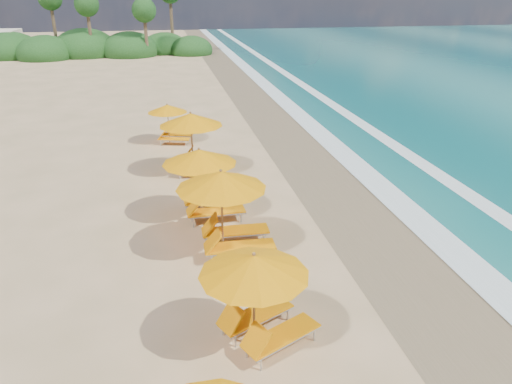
{
  "coord_description": "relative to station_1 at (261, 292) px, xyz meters",
  "views": [
    {
      "loc": [
        -2.78,
        -14.3,
        7.38
      ],
      "look_at": [
        0.0,
        0.0,
        1.2
      ],
      "focal_mm": 34.11,
      "sensor_mm": 36.0,
      "label": 1
    }
  ],
  "objects": [
    {
      "name": "station_4",
      "position": [
        -0.48,
        11.07,
        0.16
      ],
      "size": [
        3.34,
        3.24,
        2.67
      ],
      "rotation": [
        0.0,
        0.0,
        -0.28
      ],
      "color": "olive",
      "rests_on": "ground"
    },
    {
      "name": "station_3",
      "position": [
        -0.52,
        6.71,
        0.08
      ],
      "size": [
        2.76,
        2.56,
        2.52
      ],
      "rotation": [
        0.0,
        0.0,
        0.04
      ],
      "color": "olive",
      "rests_on": "ground"
    },
    {
      "name": "wet_sand",
      "position": [
        5.01,
        5.73,
        -1.33
      ],
      "size": [
        4.0,
        160.0,
        0.01
      ],
      "primitive_type": "cube",
      "color": "#836E4E",
      "rests_on": "ground"
    },
    {
      "name": "treeline",
      "position": [
        -8.93,
        51.25,
        -0.34
      ],
      "size": [
        25.8,
        8.8,
        9.74
      ],
      "color": "#163D14",
      "rests_on": "ground"
    },
    {
      "name": "station_5",
      "position": [
        -1.41,
        15.71,
        -0.2
      ],
      "size": [
        2.52,
        2.45,
        2.01
      ],
      "rotation": [
        0.0,
        0.0,
        -0.28
      ],
      "color": "olive",
      "rests_on": "ground"
    },
    {
      "name": "station_1",
      "position": [
        0.0,
        0.0,
        0.0
      ],
      "size": [
        3.14,
        3.14,
        2.38
      ],
      "rotation": [
        0.0,
        0.0,
        0.46
      ],
      "color": "olive",
      "rests_on": "ground"
    },
    {
      "name": "ground",
      "position": [
        1.01,
        5.73,
        -1.33
      ],
      "size": [
        160.0,
        160.0,
        0.0
      ],
      "primitive_type": "plane",
      "color": "tan",
      "rests_on": "ground"
    },
    {
      "name": "station_2",
      "position": [
        -0.1,
        4.17,
        0.15
      ],
      "size": [
        2.89,
        2.67,
        2.65
      ],
      "rotation": [
        0.0,
        0.0,
        -0.03
      ],
      "color": "olive",
      "rests_on": "ground"
    },
    {
      "name": "surf_foam",
      "position": [
        7.71,
        5.73,
        -1.31
      ],
      "size": [
        4.0,
        160.0,
        0.01
      ],
      "color": "white",
      "rests_on": "ground"
    }
  ]
}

